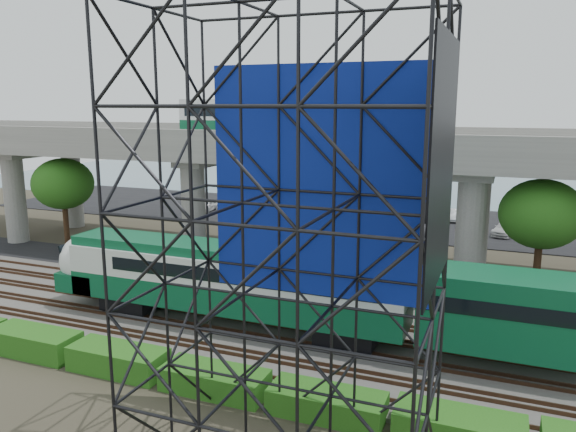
% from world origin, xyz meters
% --- Properties ---
extents(ground, '(140.00, 140.00, 0.00)m').
position_xyz_m(ground, '(0.00, 0.00, 0.00)').
color(ground, '#474233').
rests_on(ground, ground).
extents(ballast_bed, '(90.00, 12.00, 0.20)m').
position_xyz_m(ballast_bed, '(0.00, 2.00, 0.10)').
color(ballast_bed, slate).
rests_on(ballast_bed, ground).
extents(service_road, '(90.00, 5.00, 0.08)m').
position_xyz_m(service_road, '(0.00, 10.50, 0.04)').
color(service_road, black).
rests_on(service_road, ground).
extents(parking_lot, '(90.00, 18.00, 0.08)m').
position_xyz_m(parking_lot, '(0.00, 34.00, 0.04)').
color(parking_lot, black).
rests_on(parking_lot, ground).
extents(harbor_water, '(140.00, 40.00, 0.03)m').
position_xyz_m(harbor_water, '(0.00, 56.00, 0.01)').
color(harbor_water, slate).
rests_on(harbor_water, ground).
extents(rail_tracks, '(90.00, 9.52, 0.16)m').
position_xyz_m(rail_tracks, '(0.00, 2.00, 0.28)').
color(rail_tracks, '#472D1E').
rests_on(rail_tracks, ballast_bed).
extents(commuter_train, '(29.30, 3.06, 4.30)m').
position_xyz_m(commuter_train, '(0.68, 2.00, 2.88)').
color(commuter_train, black).
rests_on(commuter_train, rail_tracks).
extents(overpass, '(80.00, 12.00, 12.40)m').
position_xyz_m(overpass, '(-0.47, 16.00, 8.21)').
color(overpass, '#9E9B93').
rests_on(overpass, ground).
extents(scaffold_tower, '(9.36, 6.36, 15.00)m').
position_xyz_m(scaffold_tower, '(5.79, -7.98, 7.47)').
color(scaffold_tower, black).
rests_on(scaffold_tower, ground).
extents(hedge_strip, '(34.60, 1.80, 1.20)m').
position_xyz_m(hedge_strip, '(1.01, -4.30, 0.56)').
color(hedge_strip, '#1C5413').
rests_on(hedge_strip, ground).
extents(trees, '(40.94, 16.94, 7.69)m').
position_xyz_m(trees, '(-4.67, 16.17, 5.57)').
color(trees, '#382314').
rests_on(trees, ground).
extents(suv, '(5.30, 2.83, 1.42)m').
position_xyz_m(suv, '(-8.39, 9.75, 0.79)').
color(suv, black).
rests_on(suv, service_road).
extents(parked_cars, '(37.83, 9.46, 1.32)m').
position_xyz_m(parked_cars, '(-0.72, 33.44, 0.68)').
color(parked_cars, silver).
rests_on(parked_cars, parking_lot).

